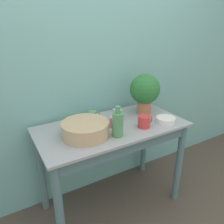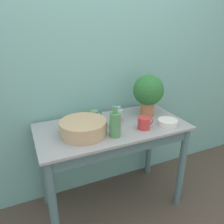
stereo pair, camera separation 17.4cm
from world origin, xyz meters
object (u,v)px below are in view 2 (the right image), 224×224
Objects in this scene: mug_pink at (115,122)px; mug_green at (94,115)px; mug_red at (144,123)px; bowl_wash_large at (83,128)px; potted_plant at (148,92)px; bowl_small_enamel_white at (168,122)px; bottle_short at (119,115)px; bottle_tall at (115,124)px.

mug_green is at bearing 119.17° from mug_pink.
mug_red is (0.30, -0.32, 0.01)m from mug_green.
mug_pink is at bearing 6.02° from bowl_wash_large.
potted_plant reaches higher than bowl_small_enamel_white.
mug_red is at bearing -47.07° from mug_green.
bottle_short reaches higher than mug_red.
potted_plant reaches higher than mug_pink.
bowl_wash_large is 3.33× the size of mug_green.
bottle_tall reaches higher than mug_red.
mug_pink is 0.72× the size of bowl_small_enamel_white.
bowl_small_enamel_white is at bearing -10.20° from bowl_wash_large.
bottle_short is at bearing 18.42° from bowl_wash_large.
bowl_wash_large is 0.48m from mug_red.
bottle_short is 0.25m from mug_red.
bottle_short is (-0.30, -0.01, -0.16)m from potted_plant.
mug_red is 0.22m from bowl_small_enamel_white.
bowl_wash_large is 0.27m from mug_pink.
mug_pink is 0.44m from bowl_small_enamel_white.
bottle_tall is at bearing -179.88° from bowl_small_enamel_white.
mug_red reaches higher than mug_green.
bowl_small_enamel_white is at bearing -20.29° from mug_pink.
bowl_wash_large is 1.49× the size of bottle_tall.
potted_plant reaches higher than bowl_wash_large.
mug_pink is at bearing -164.73° from potted_plant.
mug_green and mug_pink have the same top height.
bowl_small_enamel_white is at bearing -33.60° from mug_green.
mug_green is at bearing 169.27° from potted_plant.
bowl_wash_large is at bearing 169.80° from bowl_small_enamel_white.
bowl_small_enamel_white is at bearing -81.26° from potted_plant.
bottle_short reaches higher than mug_pink.
bowl_small_enamel_white is (0.04, -0.25, -0.20)m from potted_plant.
potted_plant is 3.49× the size of mug_green.
mug_pink is at bearing -60.83° from mug_green.
bowl_small_enamel_white is at bearing 0.12° from bottle_tall.
bottle_tall reaches higher than bowl_wash_large.
bottle_tall reaches higher than mug_green.
bottle_short reaches higher than bowl_small_enamel_white.
bowl_wash_large is 0.69m from bowl_small_enamel_white.
bowl_small_enamel_white is (0.33, -0.24, -0.03)m from bottle_short.
bottle_short is (0.14, 0.24, -0.04)m from bottle_tall.
bottle_tall reaches higher than bottle_short.
bowl_small_enamel_white is (0.68, -0.12, -0.03)m from bowl_wash_large.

